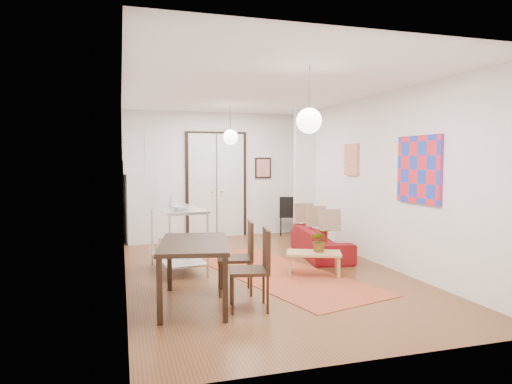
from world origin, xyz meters
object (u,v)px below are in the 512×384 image
object	(u,v)px
dining_chair_far	(247,261)
black_side_chair	(287,212)
coffee_table	(314,255)
kitchen_counter	(178,229)
fridge	(140,201)
dining_table	(194,249)
dining_chair_near	(233,250)
sofa	(321,242)

from	to	relation	value
dining_chair_far	black_side_chair	bearing A→B (deg)	164.81
coffee_table	black_side_chair	bearing A→B (deg)	75.52
kitchen_counter	fridge	bearing A→B (deg)	91.53
dining_table	dining_chair_near	size ratio (longest dim) A/B	1.59
coffee_table	dining_table	xyz separation A→B (m)	(-1.99, -0.90, 0.38)
sofa	black_side_chair	bearing A→B (deg)	1.65
black_side_chair	kitchen_counter	bearing A→B (deg)	64.70
dining_chair_far	dining_chair_near	bearing A→B (deg)	-169.63
fridge	dining_table	xyz separation A→B (m)	(0.46, -4.63, -0.20)
coffee_table	dining_table	bearing A→B (deg)	-155.75
fridge	dining_table	world-z (taller)	fridge
kitchen_counter	dining_chair_far	bearing A→B (deg)	-82.19
dining_chair_far	kitchen_counter	bearing A→B (deg)	-153.81
sofa	dining_chair_far	size ratio (longest dim) A/B	1.89
dining_chair_near	black_side_chair	bearing A→B (deg)	161.27
dining_table	kitchen_counter	bearing A→B (deg)	89.45
sofa	coffee_table	size ratio (longest dim) A/B	1.96
coffee_table	dining_chair_far	xyz separation A→B (m)	(-1.39, -1.15, 0.24)
fridge	coffee_table	bearing A→B (deg)	-64.76
fridge	dining_chair_near	xyz separation A→B (m)	(1.06, -4.19, -0.33)
dining_table	dining_chair_far	size ratio (longest dim) A/B	1.59
fridge	black_side_chair	xyz separation A→B (m)	(3.44, 0.09, -0.35)
sofa	black_side_chair	distance (m)	2.57
coffee_table	kitchen_counter	xyz separation A→B (m)	(-1.97, 0.91, 0.36)
kitchen_counter	dining_table	bearing A→B (deg)	-98.55
kitchen_counter	dining_table	world-z (taller)	kitchen_counter
fridge	black_side_chair	world-z (taller)	fridge
fridge	dining_chair_far	size ratio (longest dim) A/B	1.84
fridge	dining_chair_near	distance (m)	4.33
fridge	dining_chair_far	xyz separation A→B (m)	(1.06, -4.89, -0.33)
dining_chair_far	black_side_chair	xyz separation A→B (m)	(2.38, 4.97, -0.02)
dining_chair_near	black_side_chair	world-z (taller)	dining_chair_near
black_side_chair	dining_chair_near	bearing A→B (deg)	81.04
kitchen_counter	black_side_chair	world-z (taller)	kitchen_counter
fridge	sofa	bearing A→B (deg)	-45.89
sofa	kitchen_counter	bearing A→B (deg)	105.95
kitchen_counter	fridge	size ratio (longest dim) A/B	0.79
sofa	kitchen_counter	xyz separation A→B (m)	(-2.68, -0.37, 0.41)
kitchen_counter	dining_chair_near	distance (m)	1.48
coffee_table	dining_chair_far	distance (m)	1.82
coffee_table	kitchen_counter	world-z (taller)	kitchen_counter
kitchen_counter	fridge	world-z (taller)	fridge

